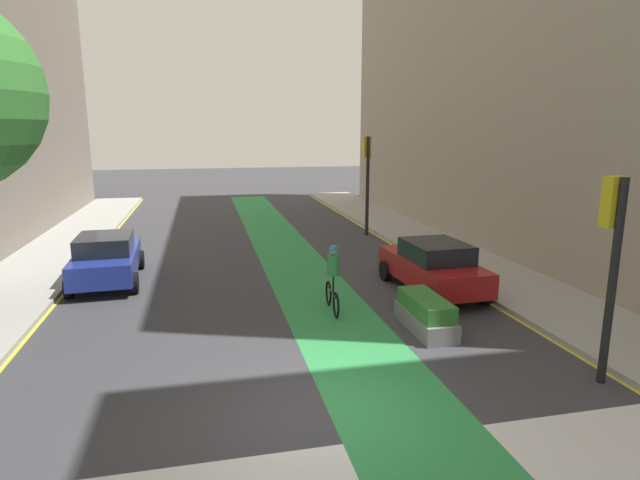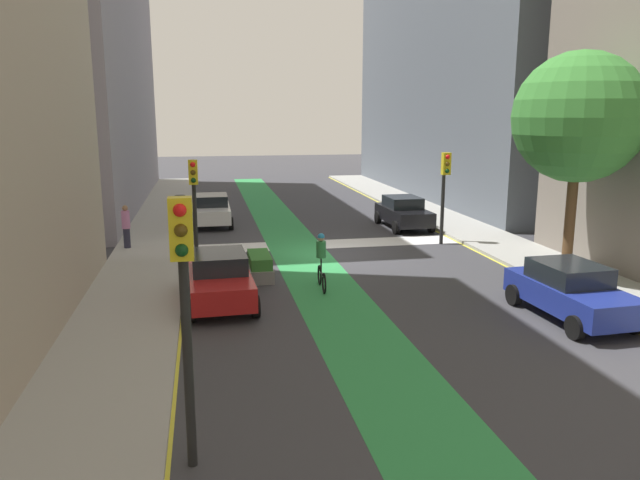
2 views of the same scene
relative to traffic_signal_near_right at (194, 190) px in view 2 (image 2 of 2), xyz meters
The scene contains 18 objects.
ground_plane 6.25m from the traffic_signal_near_right, behind, with size 120.00×120.00×0.00m, color #38383D.
bike_lane_paint 5.06m from the traffic_signal_near_right, behind, with size 2.40×60.00×0.01m, color #2D8C47.
crosswalk_band 6.53m from the traffic_signal_near_right, 161.27° to the right, with size 12.00×1.80×0.01m, color silver.
sidewalk_left 13.37m from the traffic_signal_near_right, behind, with size 3.00×60.00×0.15m, color #9E9E99.
curb_stripe_left 11.92m from the traffic_signal_near_right, behind, with size 0.16×60.00×0.01m, color yellow.
sidewalk_right 3.32m from the traffic_signal_near_right, ahead, with size 3.00×60.00×0.15m, color #9E9E99.
curb_stripe_right 2.82m from the traffic_signal_near_right, 14.35° to the left, with size 0.16×60.00×0.01m, color yellow.
traffic_signal_near_right is the anchor object (origin of this frame).
traffic_signal_near_left 10.73m from the traffic_signal_near_right, behind, with size 0.35×0.52×4.06m.
traffic_signal_far_right 14.75m from the traffic_signal_near_right, 90.12° to the left, with size 0.35×0.52×4.51m.
car_blue_left_far 14.03m from the traffic_signal_near_right, 138.87° to the left, with size 2.18×4.28×1.57m.
car_black_left_near 11.63m from the traffic_signal_near_right, 153.88° to the right, with size 2.08×4.23×1.57m.
car_red_right_far 6.29m from the traffic_signal_near_right, 97.26° to the left, with size 2.14×4.26×1.57m.
car_white_right_near 7.92m from the traffic_signal_near_right, 95.64° to the right, with size 2.03×4.21×1.57m.
cyclist_in_lane 6.63m from the traffic_signal_near_right, 130.13° to the left, with size 0.32×1.73×1.86m.
pedestrian_sidewalk_right_a 3.95m from the traffic_signal_near_right, 36.09° to the right, with size 0.34×0.34×1.81m.
street_tree_near 14.17m from the traffic_signal_near_right, 158.26° to the left, with size 4.41×4.41×7.64m.
median_planter 4.52m from the traffic_signal_near_right, 125.41° to the left, with size 0.82×2.12×0.85m.
Camera 2 is at (5.20, 23.83, 5.72)m, focal length 34.00 mm.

